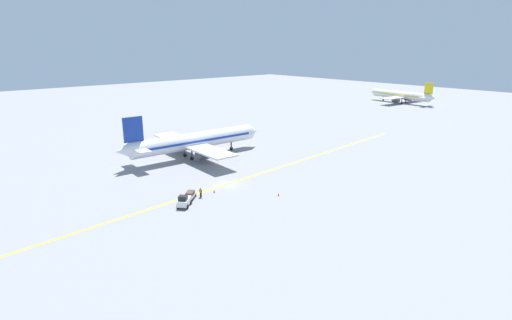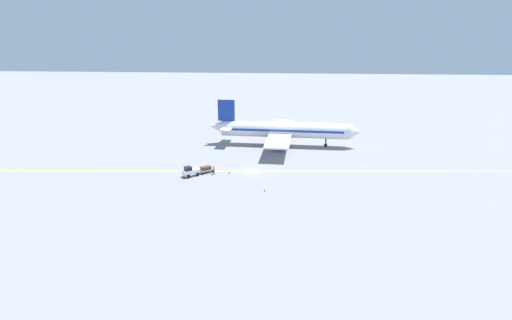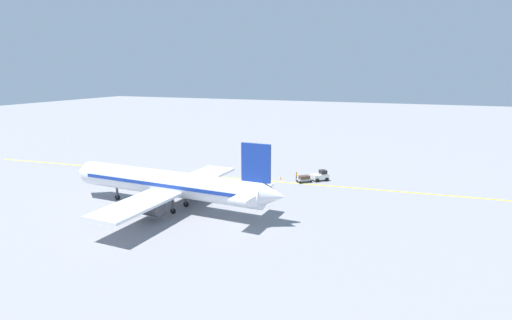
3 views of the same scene
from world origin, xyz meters
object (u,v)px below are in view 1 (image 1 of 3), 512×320
traffic_cone_near_nose (214,191)px  traffic_cone_mid_apron (279,194)px  airplane_at_gate (194,141)px  airplane_distant_taxiing (401,95)px  baggage_cart_trailing (190,194)px  ground_crew_worker (201,192)px  baggage_tug_white (184,201)px

traffic_cone_near_nose → traffic_cone_mid_apron: (8.30, 7.17, 0.00)m
airplane_at_gate → traffic_cone_mid_apron: airplane_at_gate is taller
airplane_distant_taxiing → baggage_cart_trailing: size_ratio=11.13×
ground_crew_worker → traffic_cone_near_nose: (-0.30, 2.91, -0.63)m
airplane_at_gate → ground_crew_worker: 25.07m
traffic_cone_mid_apron → traffic_cone_near_nose: bearing=-139.2°
baggage_cart_trailing → traffic_cone_mid_apron: (8.62, 11.73, -0.49)m
airplane_at_gate → baggage_tug_white: bearing=-36.2°
traffic_cone_mid_apron → baggage_cart_trailing: bearing=-126.3°
traffic_cone_near_nose → traffic_cone_mid_apron: bearing=40.8°
baggage_cart_trailing → airplane_at_gate: bearing=145.4°
baggage_tug_white → baggage_cart_trailing: baggage_tug_white is taller
airplane_at_gate → baggage_cart_trailing: 25.45m
traffic_cone_near_nose → traffic_cone_mid_apron: size_ratio=1.00×
ground_crew_worker → baggage_cart_trailing: bearing=-110.8°
airplane_at_gate → ground_crew_worker: (21.44, -12.70, -2.80)m
airplane_distant_taxiing → baggage_tug_white: bearing=-74.0°
airplane_at_gate → traffic_cone_mid_apron: size_ratio=64.58×
airplane_at_gate → ground_crew_worker: size_ratio=21.14×
baggage_cart_trailing → traffic_cone_near_nose: size_ratio=5.23×
airplane_at_gate → baggage_tug_white: airplane_at_gate is taller
airplane_at_gate → airplane_distant_taxiing: size_ratio=1.11×
airplane_distant_taxiing → baggage_tug_white: (37.71, -131.83, -2.44)m
airplane_distant_taxiing → airplane_at_gate: bearing=-82.7°
baggage_cart_trailing → ground_crew_worker: (0.62, 1.65, 0.15)m
baggage_cart_trailing → ground_crew_worker: ground_crew_worker is taller
airplane_at_gate → baggage_cart_trailing: size_ratio=12.36×
baggage_cart_trailing → traffic_cone_near_nose: 4.60m
ground_crew_worker → airplane_at_gate: bearing=149.4°
ground_crew_worker → traffic_cone_mid_apron: size_ratio=3.05×
airplane_distant_taxiing → traffic_cone_mid_apron: (44.15, -117.64, -3.06)m
ground_crew_worker → traffic_cone_near_nose: bearing=95.9°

